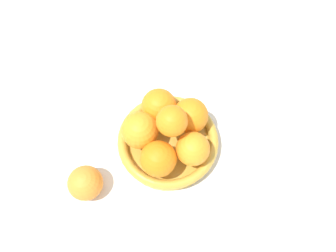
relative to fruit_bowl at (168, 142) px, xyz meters
name	(u,v)px	position (x,y,z in m)	size (l,w,h in m)	color
ground_plane	(168,145)	(0.00, 0.00, -0.02)	(4.00, 4.00, 0.00)	silver
fruit_bowl	(168,142)	(0.00, 0.00, 0.00)	(0.23, 0.23, 0.04)	gold
orange_pile	(167,129)	(0.00, 0.00, 0.07)	(0.20, 0.20, 0.13)	orange
stray_orange	(85,183)	(-0.17, 0.11, 0.02)	(0.08, 0.08, 0.08)	orange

